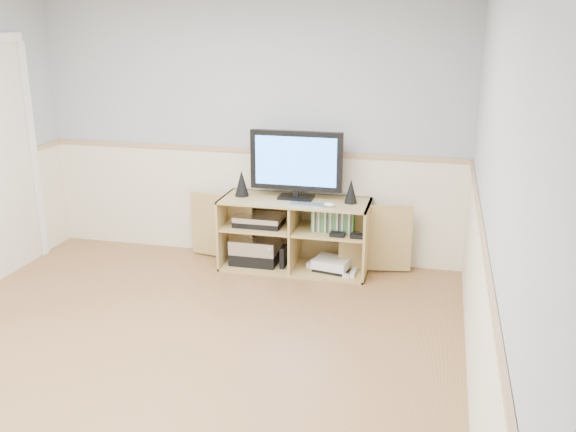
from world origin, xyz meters
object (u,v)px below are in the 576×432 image
(media_cabinet, at_px, (296,232))
(game_consoles, at_px, (331,264))
(monitor, at_px, (296,163))
(keyboard, at_px, (307,205))

(media_cabinet, distance_m, game_consoles, 0.44)
(monitor, bearing_deg, media_cabinet, 90.00)
(media_cabinet, bearing_deg, keyboard, -54.24)
(monitor, xyz_separation_m, game_consoles, (0.34, -0.06, -0.91))
(monitor, bearing_deg, game_consoles, -10.05)
(media_cabinet, distance_m, monitor, 0.65)
(keyboard, bearing_deg, game_consoles, 31.62)
(keyboard, relative_size, game_consoles, 0.64)
(monitor, relative_size, keyboard, 2.83)
(media_cabinet, xyz_separation_m, game_consoles, (0.34, -0.07, -0.26))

